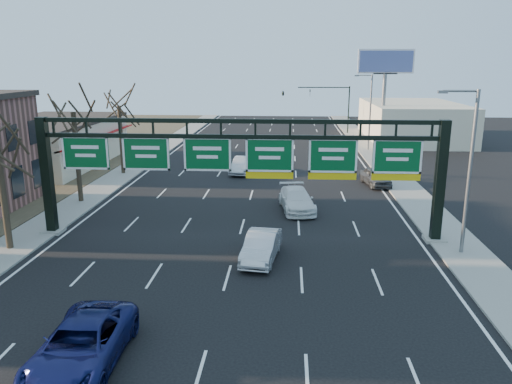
# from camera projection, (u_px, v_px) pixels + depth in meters

# --- Properties ---
(ground) EXTENTS (160.00, 160.00, 0.00)m
(ground) POSITION_uv_depth(u_px,v_px,m) (222.00, 296.00, 22.74)
(ground) COLOR black
(ground) RESTS_ON ground
(sidewalk_left) EXTENTS (3.00, 120.00, 0.12)m
(sidewalk_left) POSITION_uv_depth(u_px,v_px,m) (105.00, 186.00, 42.86)
(sidewalk_left) COLOR gray
(sidewalk_left) RESTS_ON ground
(sidewalk_right) EXTENTS (3.00, 120.00, 0.12)m
(sidewalk_right) POSITION_uv_depth(u_px,v_px,m) (407.00, 191.00, 41.24)
(sidewalk_right) COLOR gray
(sidewalk_right) RESTS_ON ground
(lane_markings) EXTENTS (21.60, 120.00, 0.01)m
(lane_markings) POSITION_uv_depth(u_px,v_px,m) (253.00, 189.00, 42.06)
(lane_markings) COLOR white
(lane_markings) RESTS_ON ground
(sign_gantry) EXTENTS (24.60, 1.20, 7.20)m
(sign_gantry) POSITION_uv_depth(u_px,v_px,m) (241.00, 162.00, 29.30)
(sign_gantry) COLOR black
(sign_gantry) RESTS_ON ground
(cream_strip) EXTENTS (10.90, 18.40, 4.70)m
(cream_strip) POSITION_uv_depth(u_px,v_px,m) (52.00, 142.00, 51.52)
(cream_strip) COLOR beige
(cream_strip) RESTS_ON ground
(building_right_distant) EXTENTS (12.00, 20.00, 5.00)m
(building_right_distant) POSITION_uv_depth(u_px,v_px,m) (412.00, 121.00, 69.15)
(building_right_distant) COLOR beige
(building_right_distant) RESTS_ON ground
(tree_mid) EXTENTS (3.60, 3.60, 9.24)m
(tree_mid) POSITION_uv_depth(u_px,v_px,m) (72.00, 98.00, 36.07)
(tree_mid) COLOR #2F231A
(tree_mid) RESTS_ON sidewalk_left
(tree_far) EXTENTS (3.60, 3.60, 8.86)m
(tree_far) POSITION_uv_depth(u_px,v_px,m) (118.00, 95.00, 45.83)
(tree_far) COLOR #2F231A
(tree_far) RESTS_ON sidewalk_left
(streetlight_near) EXTENTS (2.15, 0.22, 9.00)m
(streetlight_near) POSITION_uv_depth(u_px,v_px,m) (468.00, 164.00, 26.48)
(streetlight_near) COLOR slate
(streetlight_near) RESTS_ON sidewalk_right
(streetlight_far) EXTENTS (2.15, 0.22, 9.00)m
(streetlight_far) POSITION_uv_depth(u_px,v_px,m) (369.00, 108.00, 59.32)
(streetlight_far) COLOR slate
(streetlight_far) RESTS_ON sidewalk_right
(billboard_right) EXTENTS (7.00, 0.50, 12.00)m
(billboard_right) POSITION_uv_depth(u_px,v_px,m) (385.00, 73.00, 62.98)
(billboard_right) COLOR slate
(billboard_right) RESTS_ON ground
(traffic_signal_mast) EXTENTS (10.16, 0.54, 7.00)m
(traffic_signal_mast) POSITION_uv_depth(u_px,v_px,m) (308.00, 96.00, 74.14)
(traffic_signal_mast) COLOR black
(traffic_signal_mast) RESTS_ON ground
(car_blue_suv) EXTENTS (2.77, 5.83, 1.61)m
(car_blue_suv) POSITION_uv_depth(u_px,v_px,m) (82.00, 345.00, 17.27)
(car_blue_suv) COLOR #121850
(car_blue_suv) RESTS_ON ground
(car_silver_sedan) EXTENTS (2.17, 4.72, 1.50)m
(car_silver_sedan) POSITION_uv_depth(u_px,v_px,m) (261.00, 246.00, 26.75)
(car_silver_sedan) COLOR #B8B8BD
(car_silver_sedan) RESTS_ON ground
(car_white_wagon) EXTENTS (2.94, 5.61, 1.55)m
(car_white_wagon) POSITION_uv_depth(u_px,v_px,m) (297.00, 200.00, 35.80)
(car_white_wagon) COLOR white
(car_white_wagon) RESTS_ON ground
(car_grey_far) EXTENTS (2.49, 4.66, 1.51)m
(car_grey_far) POSITION_uv_depth(u_px,v_px,m) (376.00, 177.00, 43.12)
(car_grey_far) COLOR #3F4244
(car_grey_far) RESTS_ON ground
(car_silver_distant) EXTENTS (2.26, 4.88, 1.55)m
(car_silver_distant) POSITION_uv_depth(u_px,v_px,m) (243.00, 165.00, 47.89)
(car_silver_distant) COLOR #B9B9BE
(car_silver_distant) RESTS_ON ground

